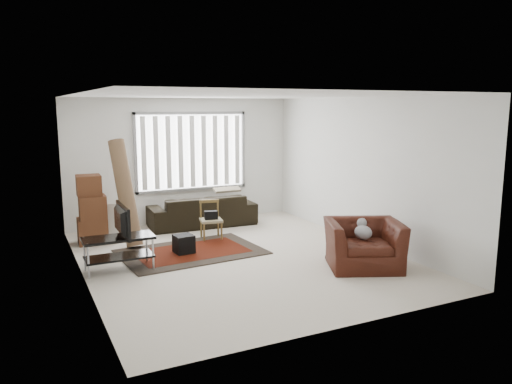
# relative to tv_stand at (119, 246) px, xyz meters

# --- Properties ---
(room) EXTENTS (6.00, 6.02, 2.71)m
(room) POSITION_rel_tv_stand_xyz_m (1.98, 0.29, 1.37)
(room) COLOR beige
(room) RESTS_ON ground
(persian_rug) EXTENTS (2.50, 1.76, 0.02)m
(persian_rug) POSITION_rel_tv_stand_xyz_m (1.32, 0.42, -0.38)
(persian_rug) COLOR black
(persian_rug) RESTS_ON ground
(tv_stand) EXTENTS (1.08, 0.48, 0.54)m
(tv_stand) POSITION_rel_tv_stand_xyz_m (0.00, 0.00, 0.00)
(tv_stand) COLOR black
(tv_stand) RESTS_ON ground
(tv) EXTENTS (0.11, 0.87, 0.50)m
(tv) POSITION_rel_tv_stand_xyz_m (0.00, 0.00, 0.40)
(tv) COLOR black
(tv) RESTS_ON tv_stand
(subwoofer) EXTENTS (0.34, 0.34, 0.31)m
(subwoofer) POSITION_rel_tv_stand_xyz_m (1.18, 0.41, -0.21)
(subwoofer) COLOR black
(subwoofer) RESTS_ON persian_rug
(moving_boxes) EXTENTS (0.54, 0.50, 1.28)m
(moving_boxes) POSITION_rel_tv_stand_xyz_m (-0.14, 1.80, 0.21)
(moving_boxes) COLOR brown
(moving_boxes) RESTS_ON ground
(white_flatpack) EXTENTS (0.60, 0.28, 0.73)m
(white_flatpack) POSITION_rel_tv_stand_xyz_m (0.06, 1.75, -0.02)
(white_flatpack) COLOR silver
(white_flatpack) RESTS_ON ground
(rolled_rug) EXTENTS (0.50, 0.91, 1.95)m
(rolled_rug) POSITION_rel_tv_stand_xyz_m (0.41, 1.39, 0.59)
(rolled_rug) COLOR brown
(rolled_rug) RESTS_ON ground
(sofa) EXTENTS (2.28, 1.07, 0.86)m
(sofa) POSITION_rel_tv_stand_xyz_m (2.18, 2.23, 0.04)
(sofa) COLOR black
(sofa) RESTS_ON ground
(side_chair) EXTENTS (0.46, 0.46, 0.74)m
(side_chair) POSITION_rel_tv_stand_xyz_m (1.95, 1.12, 0.03)
(side_chair) COLOR #857957
(side_chair) RESTS_ON ground
(armchair) EXTENTS (1.46, 1.38, 0.85)m
(armchair) POSITION_rel_tv_stand_xyz_m (3.52, -1.54, 0.04)
(armchair) COLOR #3A140C
(armchair) RESTS_ON ground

